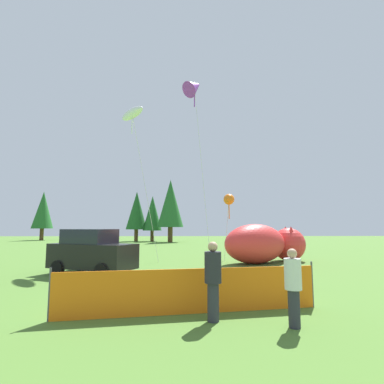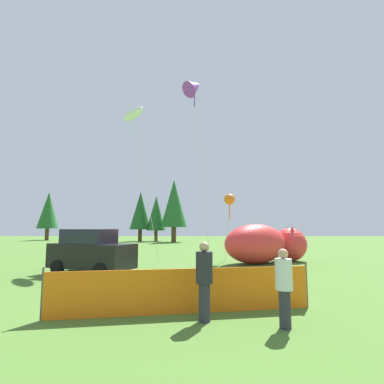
% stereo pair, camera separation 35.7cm
% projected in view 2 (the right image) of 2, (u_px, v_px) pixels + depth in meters
% --- Properties ---
extents(ground_plane, '(120.00, 120.00, 0.00)m').
position_uv_depth(ground_plane, '(179.00, 283.00, 12.09)').
color(ground_plane, '#4C752D').
extents(parked_car, '(4.49, 3.30, 2.13)m').
position_uv_depth(parked_car, '(91.00, 252.00, 14.40)').
color(parked_car, black).
rests_on(parked_car, ground).
extents(folding_chair, '(0.67, 0.67, 0.88)m').
position_uv_depth(folding_chair, '(284.00, 274.00, 10.86)').
color(folding_chair, '#1959A5').
rests_on(folding_chair, ground).
extents(inflatable_cat, '(6.14, 4.61, 2.40)m').
position_uv_depth(inflatable_cat, '(265.00, 245.00, 18.63)').
color(inflatable_cat, red).
rests_on(inflatable_cat, ground).
extents(safety_fence, '(6.92, 1.18, 1.26)m').
position_uv_depth(safety_fence, '(184.00, 291.00, 7.82)').
color(safety_fence, orange).
rests_on(safety_fence, ground).
extents(spectator_in_blue_shirt, '(0.41, 0.41, 1.88)m').
position_uv_depth(spectator_in_blue_shirt, '(204.00, 277.00, 7.22)').
color(spectator_in_blue_shirt, '#2D2D38').
rests_on(spectator_in_blue_shirt, ground).
extents(spectator_in_red_shirt, '(0.38, 0.38, 1.74)m').
position_uv_depth(spectator_in_red_shirt, '(284.00, 284.00, 6.74)').
color(spectator_in_red_shirt, '#2D2D38').
rests_on(spectator_in_red_shirt, ground).
extents(kite_purple_delta, '(1.85, 2.27, 11.72)m').
position_uv_depth(kite_purple_delta, '(194.00, 87.00, 18.74)').
color(kite_purple_delta, silver).
rests_on(kite_purple_delta, ground).
extents(kite_white_ghost, '(2.73, 2.16, 9.77)m').
position_uv_depth(kite_white_ghost, '(133.00, 115.00, 19.06)').
color(kite_white_ghost, silver).
rests_on(kite_white_ghost, ground).
extents(kite_orange_flower, '(0.72, 0.82, 4.41)m').
position_uv_depth(kite_orange_flower, '(229.00, 200.00, 19.74)').
color(kite_orange_flower, silver).
rests_on(kite_orange_flower, ground).
extents(horizon_tree_east, '(3.43, 3.43, 8.19)m').
position_uv_depth(horizon_tree_east, '(48.00, 210.00, 51.10)').
color(horizon_tree_east, brown).
rests_on(horizon_tree_east, ground).
extents(horizon_tree_west, '(3.85, 3.85, 9.18)m').
position_uv_depth(horizon_tree_west, '(174.00, 204.00, 44.16)').
color(horizon_tree_west, brown).
rests_on(horizon_tree_west, ground).
extents(horizon_tree_mid, '(2.93, 2.93, 7.00)m').
position_uv_depth(horizon_tree_mid, '(156.00, 213.00, 46.42)').
color(horizon_tree_mid, brown).
rests_on(horizon_tree_mid, ground).
extents(horizon_tree_northeast, '(3.23, 3.23, 7.71)m').
position_uv_depth(horizon_tree_northeast, '(140.00, 211.00, 46.66)').
color(horizon_tree_northeast, brown).
rests_on(horizon_tree_northeast, ground).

